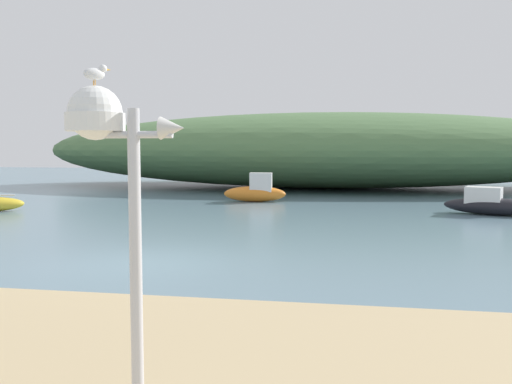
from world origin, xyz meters
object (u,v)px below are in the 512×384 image
Objects in this scene: seagull_on_radar at (96,73)px; mast_structure at (106,140)px; motorboat_inner_mooring at (491,204)px; motorboat_far_right at (256,191)px.

mast_structure is at bearing -6.33° from seagull_on_radar.
mast_structure reaches higher than motorboat_inner_mooring.
seagull_on_radar is at bearing 173.67° from mast_structure.
mast_structure is 0.77× the size of motorboat_inner_mooring.
seagull_on_radar is at bearing -83.78° from motorboat_far_right.
motorboat_inner_mooring is 11.17m from motorboat_far_right.
mast_structure is at bearing -83.55° from motorboat_far_right.
motorboat_inner_mooring is at bearing 66.95° from seagull_on_radar.
motorboat_far_right is at bearing 96.22° from seagull_on_radar.
mast_structure is 0.97× the size of motorboat_far_right.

